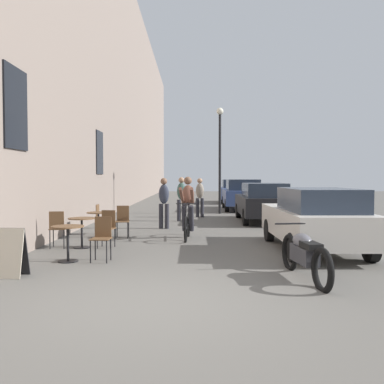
# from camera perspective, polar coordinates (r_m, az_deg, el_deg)

# --- Properties ---
(ground_plane) EXTENTS (88.00, 88.00, 0.00)m
(ground_plane) POSITION_cam_1_polar(r_m,az_deg,el_deg) (5.74, -5.09, -15.11)
(ground_plane) COLOR #5B5954
(building_facade_left) EXTENTS (0.54, 68.00, 13.47)m
(building_facade_left) POSITION_cam_1_polar(r_m,az_deg,el_deg) (20.48, -11.73, 16.27)
(building_facade_left) COLOR gray
(building_facade_left) RESTS_ON ground_plane
(cafe_table_near) EXTENTS (0.64, 0.64, 0.72)m
(cafe_table_near) POSITION_cam_1_polar(r_m,az_deg,el_deg) (8.63, -17.11, -5.84)
(cafe_table_near) COLOR black
(cafe_table_near) RESTS_ON ground_plane
(cafe_chair_near_toward_street) EXTENTS (0.40, 0.40, 0.89)m
(cafe_chair_near_toward_street) POSITION_cam_1_polar(r_m,az_deg,el_deg) (8.53, -12.67, -5.92)
(cafe_chair_near_toward_street) COLOR black
(cafe_chair_near_toward_street) RESTS_ON ground_plane
(cafe_table_mid) EXTENTS (0.64, 0.64, 0.72)m
(cafe_table_mid) POSITION_cam_1_polar(r_m,az_deg,el_deg) (10.21, -15.31, -4.61)
(cafe_table_mid) COLOR black
(cafe_table_mid) RESTS_ON ground_plane
(cafe_chair_mid_toward_street) EXTENTS (0.43, 0.43, 0.89)m
(cafe_chair_mid_toward_street) POSITION_cam_1_polar(r_m,az_deg,el_deg) (10.14, -11.95, -4.64)
(cafe_chair_mid_toward_street) COLOR black
(cafe_chair_mid_toward_street) RESTS_ON ground_plane
(cafe_chair_mid_toward_wall) EXTENTS (0.41, 0.41, 0.89)m
(cafe_chair_mid_toward_wall) POSITION_cam_1_polar(r_m,az_deg,el_deg) (10.30, -18.41, -4.61)
(cafe_chair_mid_toward_wall) COLOR black
(cafe_chair_mid_toward_wall) RESTS_ON ground_plane
(cafe_table_far) EXTENTS (0.64, 0.64, 0.72)m
(cafe_table_far) POSITION_cam_1_polar(r_m,az_deg,el_deg) (11.76, -13.12, -3.71)
(cafe_table_far) COLOR black
(cafe_table_far) RESTS_ON ground_plane
(cafe_chair_far_toward_street) EXTENTS (0.39, 0.39, 0.89)m
(cafe_chair_far_toward_street) POSITION_cam_1_polar(r_m,az_deg,el_deg) (12.44, -12.75, -3.41)
(cafe_chair_far_toward_street) COLOR black
(cafe_chair_far_toward_street) RESTS_ON ground_plane
(cafe_chair_far_toward_wall) EXTENTS (0.41, 0.41, 0.89)m
(cafe_chair_far_toward_wall) POSITION_cam_1_polar(r_m,az_deg,el_deg) (11.70, -9.86, -3.74)
(cafe_chair_far_toward_wall) COLOR black
(cafe_chair_far_toward_wall) RESTS_ON ground_plane
(sandwich_board_sign) EXTENTS (0.59, 0.43, 0.84)m
(sandwich_board_sign) POSITION_cam_1_polar(r_m,az_deg,el_deg) (7.71, -24.26, -7.67)
(sandwich_board_sign) COLOR black
(sandwich_board_sign) RESTS_ON ground_plane
(cyclist_on_bicycle) EXTENTS (0.52, 1.76, 1.74)m
(cyclist_on_bicycle) POSITION_cam_1_polar(r_m,az_deg,el_deg) (11.34, -0.85, -2.41)
(cyclist_on_bicycle) COLOR black
(cyclist_on_bicycle) RESTS_ON ground_plane
(pedestrian_near) EXTENTS (0.38, 0.30, 1.67)m
(pedestrian_near) POSITION_cam_1_polar(r_m,az_deg,el_deg) (13.53, -4.16, -1.13)
(pedestrian_near) COLOR #26262D
(pedestrian_near) RESTS_ON ground_plane
(pedestrian_mid) EXTENTS (0.35, 0.25, 1.69)m
(pedestrian_mid) POSITION_cam_1_polar(r_m,az_deg,el_deg) (15.79, -1.71, -0.62)
(pedestrian_mid) COLOR #26262D
(pedestrian_mid) RESTS_ON ground_plane
(pedestrian_far) EXTENTS (0.36, 0.27, 1.65)m
(pedestrian_far) POSITION_cam_1_polar(r_m,az_deg,el_deg) (17.34, 0.86, -0.46)
(pedestrian_far) COLOR #26262D
(pedestrian_far) RESTS_ON ground_plane
(street_lamp) EXTENTS (0.32, 0.32, 4.90)m
(street_lamp) POSITION_cam_1_polar(r_m,az_deg,el_deg) (19.12, 3.66, 6.30)
(street_lamp) COLOR black
(street_lamp) RESTS_ON ground_plane
(parked_car_nearest) EXTENTS (1.73, 4.07, 1.45)m
(parked_car_nearest) POSITION_cam_1_polar(r_m,az_deg,el_deg) (9.82, 16.45, -3.53)
(parked_car_nearest) COLOR beige
(parked_car_nearest) RESTS_ON ground_plane
(parked_car_second) EXTENTS (1.83, 4.18, 1.48)m
(parked_car_second) POSITION_cam_1_polar(r_m,az_deg,el_deg) (15.80, 9.55, -1.33)
(parked_car_second) COLOR black
(parked_car_second) RESTS_ON ground_plane
(parked_car_third) EXTENTS (2.00, 4.51, 1.58)m
(parked_car_third) POSITION_cam_1_polar(r_m,az_deg,el_deg) (21.37, 6.71, -0.29)
(parked_car_third) COLOR #384C84
(parked_car_third) RESTS_ON ground_plane
(parked_car_fourth) EXTENTS (1.94, 4.39, 1.55)m
(parked_car_fourth) POSITION_cam_1_polar(r_m,az_deg,el_deg) (27.22, 5.59, 0.18)
(parked_car_fourth) COLOR #384C84
(parked_car_fourth) RESTS_ON ground_plane
(parked_motorcycle) EXTENTS (0.62, 2.14, 0.92)m
(parked_motorcycle) POSITION_cam_1_polar(r_m,az_deg,el_deg) (7.16, 15.16, -8.39)
(parked_motorcycle) COLOR black
(parked_motorcycle) RESTS_ON ground_plane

